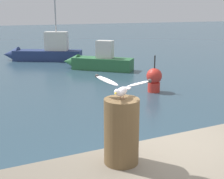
# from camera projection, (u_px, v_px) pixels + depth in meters

# --- Properties ---
(mooring_post) EXTENTS (0.40, 0.40, 0.76)m
(mooring_post) POSITION_uv_depth(u_px,v_px,m) (121.00, 131.00, 3.47)
(mooring_post) COLOR brown
(mooring_post) RESTS_ON harbor_quay
(seagull) EXTENTS (0.50, 0.57, 0.25)m
(seagull) POSITION_uv_depth(u_px,v_px,m) (122.00, 88.00, 3.34)
(seagull) COLOR tan
(seagull) RESTS_ON mooring_post
(boat_green) EXTENTS (3.21, 3.08, 1.52)m
(boat_green) POSITION_uv_depth(u_px,v_px,m) (96.00, 61.00, 15.23)
(boat_green) COLOR #2D6B3D
(boat_green) RESTS_ON ground_plane
(boat_navy) EXTENTS (4.51, 3.10, 3.74)m
(boat_navy) POSITION_uv_depth(u_px,v_px,m) (43.00, 52.00, 17.94)
(boat_navy) COLOR navy
(boat_navy) RESTS_ON ground_plane
(channel_buoy) EXTENTS (0.56, 0.56, 1.33)m
(channel_buoy) POSITION_uv_depth(u_px,v_px,m) (154.00, 79.00, 11.01)
(channel_buoy) COLOR red
(channel_buoy) RESTS_ON ground_plane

